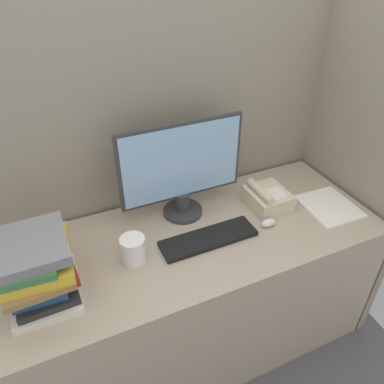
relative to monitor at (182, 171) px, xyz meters
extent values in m
cube|color=gray|center=(-0.03, 0.19, -0.11)|extent=(2.07, 0.04, 1.71)
cube|color=gray|center=(0.84, -0.14, -0.11)|extent=(0.04, 0.71, 1.71)
cube|color=tan|center=(-0.03, -0.17, -0.59)|extent=(1.67, 0.65, 0.73)
cylinder|color=#333338|center=(0.00, 0.00, -0.22)|extent=(0.18, 0.18, 0.02)
cylinder|color=#333338|center=(0.00, 0.00, -0.16)|extent=(0.06, 0.06, 0.09)
cube|color=#333338|center=(0.00, 0.00, 0.04)|extent=(0.55, 0.02, 0.36)
cube|color=#8CB7E5|center=(0.00, -0.01, 0.04)|extent=(0.53, 0.01, 0.33)
cube|color=black|center=(0.02, -0.22, -0.22)|extent=(0.41, 0.12, 0.02)
ellipsoid|color=silver|center=(0.30, -0.25, -0.21)|extent=(0.07, 0.04, 0.04)
cylinder|color=white|center=(-0.29, -0.20, -0.18)|extent=(0.09, 0.09, 0.10)
cylinder|color=white|center=(-0.29, -0.20, -0.12)|extent=(0.10, 0.10, 0.01)
cube|color=silver|center=(-0.63, -0.23, -0.21)|extent=(0.24, 0.30, 0.03)
cube|color=#262628|center=(-0.63, -0.23, -0.19)|extent=(0.21, 0.26, 0.03)
cube|color=#264C8C|center=(-0.64, -0.22, -0.16)|extent=(0.19, 0.24, 0.03)
cube|color=maroon|center=(-0.63, -0.22, -0.13)|extent=(0.23, 0.24, 0.03)
cube|color=olive|center=(-0.64, -0.22, -0.10)|extent=(0.24, 0.31, 0.02)
cube|color=gold|center=(-0.63, -0.21, -0.07)|extent=(0.26, 0.30, 0.04)
cube|color=#38723F|center=(-0.65, -0.23, -0.03)|extent=(0.19, 0.27, 0.03)
cube|color=slate|center=(-0.63, -0.22, 0.00)|extent=(0.22, 0.25, 0.04)
cube|color=beige|center=(0.39, -0.11, -0.19)|extent=(0.17, 0.20, 0.08)
cube|color=white|center=(0.41, -0.14, -0.15)|extent=(0.08, 0.09, 0.00)
cylinder|color=beige|center=(0.34, -0.11, -0.13)|extent=(0.04, 0.18, 0.04)
cube|color=white|center=(0.64, -0.25, -0.22)|extent=(0.24, 0.27, 0.01)
camera|label=1|loc=(-0.53, -1.26, 0.84)|focal=35.00mm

